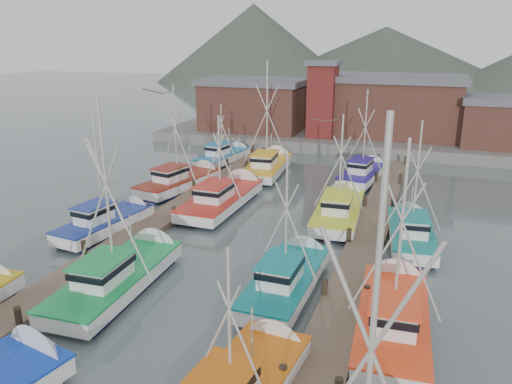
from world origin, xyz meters
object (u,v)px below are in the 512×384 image
(boat_8, at_px, (225,197))
(boat_12, at_px, (268,166))
(lookout_tower, at_px, (322,99))
(boat_4, at_px, (123,274))

(boat_8, xyz_separation_m, boat_12, (0.10, 10.32, 0.01))
(boat_8, relative_size, boat_12, 0.90)
(lookout_tower, distance_m, boat_12, 14.12)
(lookout_tower, bearing_deg, boat_12, -99.09)
(lookout_tower, height_order, boat_4, boat_4)
(boat_4, xyz_separation_m, boat_8, (-0.11, 13.55, -0.01))
(lookout_tower, relative_size, boat_8, 0.84)
(boat_4, height_order, boat_8, boat_4)
(boat_4, bearing_deg, boat_12, 87.46)
(boat_4, relative_size, boat_8, 1.05)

